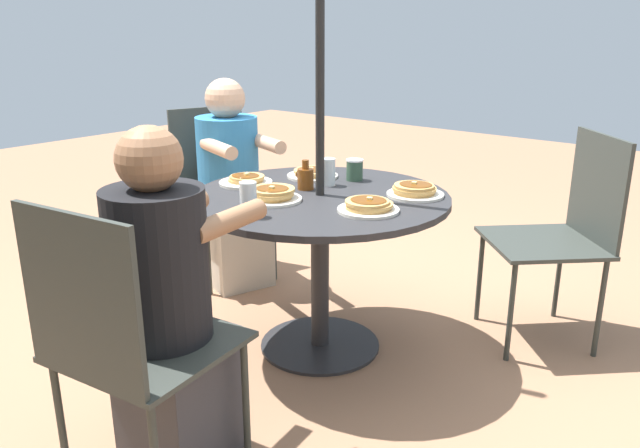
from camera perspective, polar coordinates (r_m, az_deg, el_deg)
The scene contains 17 objects.
ground_plane at distance 2.95m, azimuth 0.00°, elevation -11.04°, with size 12.00×12.00×0.00m, color #9E7051.
patio_table at distance 2.71m, azimuth 0.00°, elevation 0.14°, with size 1.12×1.12×0.73m.
umbrella_pole at distance 2.62m, azimuth 0.00°, elevation 9.18°, with size 0.04×0.04×2.06m, color black.
patio_chair_north at distance 1.93m, azimuth -17.55°, elevation -9.75°, with size 0.54×0.54×0.97m.
diner_north at distance 2.05m, azimuth -13.65°, elevation -8.36°, with size 0.37×0.52×1.15m.
patio_chair_east at distance 3.03m, azimuth 21.49°, elevation -0.12°, with size 0.67×0.67×0.97m.
patio_chair_south at distance 3.68m, azimuth -9.34°, elevation 3.91°, with size 0.60×0.60×0.97m.
diner_south at distance 3.52m, azimuth -8.11°, elevation 2.92°, with size 0.57×0.47×1.15m.
pancake_plate_a at distance 2.99m, azimuth -0.63°, elevation 4.63°, with size 0.24×0.24×0.05m.
pancake_plate_b at distance 2.88m, azimuth -6.78°, elevation 3.99°, with size 0.24×0.24×0.05m.
pancake_plate_c at distance 2.68m, azimuth 8.65°, elevation 3.03°, with size 0.24×0.24×0.06m.
pancake_plate_d at distance 2.44m, azimuth 4.44°, elevation 1.63°, with size 0.24×0.24×0.06m.
pancake_plate_e at distance 2.59m, azimuth -4.38°, elevation 2.67°, with size 0.24×0.24×0.06m.
syrup_bottle at distance 2.76m, azimuth -1.35°, elevation 4.24°, with size 0.09×0.07×0.13m.
coffee_cup at distance 2.93m, azimuth 3.18°, elevation 4.98°, with size 0.08×0.08×0.10m.
drinking_glass_a at distance 2.37m, azimuth -6.57°, elevation 2.27°, with size 0.07×0.07×0.13m, color silver.
drinking_glass_b at distance 2.82m, azimuth 0.75°, elevation 4.77°, with size 0.07×0.07×0.12m, color silver.
Camera 1 is at (-1.63, 2.00, 1.42)m, focal length 35.00 mm.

